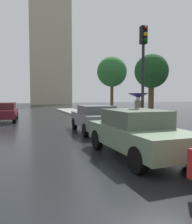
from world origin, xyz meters
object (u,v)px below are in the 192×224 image
at_px(car_maroon_near_kerb, 4,111).
at_px(street_tree_near, 112,72).
at_px(street_tree_mid, 151,72).
at_px(pedestrian_with_umbrella_near, 138,99).
at_px(car_green_far_ahead, 137,132).
at_px(traffic_light, 143,61).
at_px(car_grey_behind_camera, 95,118).

distance_m(car_maroon_near_kerb, street_tree_near, 9.43).
bearing_deg(street_tree_mid, pedestrian_with_umbrella_near, -141.18).
bearing_deg(pedestrian_with_umbrella_near, car_green_far_ahead, -112.19).
bearing_deg(pedestrian_with_umbrella_near, street_tree_mid, 45.55).
bearing_deg(car_maroon_near_kerb, street_tree_near, -172.27).
xyz_separation_m(car_green_far_ahead, street_tree_near, (4.45, 12.80, 3.18)).
relative_size(traffic_light, street_tree_near, 0.90).
xyz_separation_m(car_grey_behind_camera, street_tree_mid, (3.99, 1.07, 2.59)).
height_order(traffic_light, street_tree_mid, traffic_light).
xyz_separation_m(car_green_far_ahead, traffic_light, (1.70, 2.64, 2.63)).
bearing_deg(car_green_far_ahead, street_tree_near, 69.54).
height_order(street_tree_near, street_tree_mid, street_tree_near).
height_order(car_green_far_ahead, street_tree_near, street_tree_near).
relative_size(car_grey_behind_camera, traffic_light, 0.88).
distance_m(car_maroon_near_kerb, car_grey_behind_camera, 8.40).
relative_size(car_green_far_ahead, street_tree_near, 0.82).
height_order(car_green_far_ahead, pedestrian_with_umbrella_near, pedestrian_with_umbrella_near).
relative_size(car_green_far_ahead, traffic_light, 0.92).
distance_m(traffic_light, street_tree_near, 10.54).
relative_size(car_green_far_ahead, pedestrian_with_umbrella_near, 2.30).
bearing_deg(street_tree_near, street_tree_mid, -91.03).
relative_size(car_grey_behind_camera, street_tree_near, 0.78).
xyz_separation_m(pedestrian_with_umbrella_near, traffic_light, (-1.04, -2.30, 1.70)).
distance_m(car_maroon_near_kerb, pedestrian_with_umbrella_near, 10.14).
xyz_separation_m(car_maroon_near_kerb, street_tree_near, (8.84, 0.70, 3.20)).
relative_size(pedestrian_with_umbrella_near, traffic_light, 0.40).
distance_m(traffic_light, street_tree_mid, 4.45).
xyz_separation_m(car_maroon_near_kerb, car_green_far_ahead, (4.39, -12.10, 0.03)).
bearing_deg(street_tree_near, car_green_far_ahead, -109.16).
relative_size(car_maroon_near_kerb, pedestrian_with_umbrella_near, 2.34).
relative_size(car_maroon_near_kerb, traffic_light, 0.93).
bearing_deg(car_grey_behind_camera, pedestrian_with_umbrella_near, -2.62).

